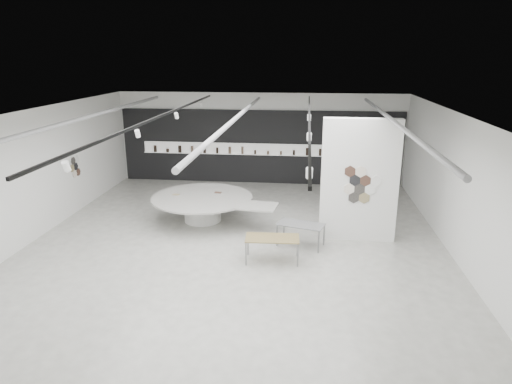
# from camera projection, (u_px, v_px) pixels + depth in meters

# --- Properties ---
(room) EXTENTS (12.02, 14.02, 3.82)m
(room) POSITION_uv_depth(u_px,v_px,m) (231.00, 177.00, 12.51)
(room) COLOR #B7B7AD
(room) RESTS_ON ground
(back_wall_display) EXTENTS (11.80, 0.27, 3.10)m
(back_wall_display) POSITION_uv_depth(u_px,v_px,m) (258.00, 147.00, 19.26)
(back_wall_display) COLOR black
(back_wall_display) RESTS_ON ground
(partition_column) EXTENTS (2.20, 0.38, 3.60)m
(partition_column) POSITION_uv_depth(u_px,v_px,m) (359.00, 181.00, 13.16)
(partition_column) COLOR white
(partition_column) RESTS_ON ground
(display_island) EXTENTS (4.40, 3.70, 0.85)m
(display_island) POSITION_uv_depth(u_px,v_px,m) (204.00, 205.00, 14.97)
(display_island) COLOR white
(display_island) RESTS_ON ground
(sample_table_wood) EXTENTS (1.45, 0.77, 0.66)m
(sample_table_wood) POSITION_uv_depth(u_px,v_px,m) (272.00, 239.00, 12.04)
(sample_table_wood) COLOR olive
(sample_table_wood) RESTS_ON ground
(sample_table_stone) EXTENTS (1.43, 1.00, 0.67)m
(sample_table_stone) POSITION_uv_depth(u_px,v_px,m) (301.00, 226.00, 13.00)
(sample_table_stone) COLOR slate
(sample_table_stone) RESTS_ON ground
(kitchen_counter) EXTENTS (1.57, 0.79, 1.19)m
(kitchen_counter) POSITION_uv_depth(u_px,v_px,m) (345.00, 178.00, 18.79)
(kitchen_counter) COLOR white
(kitchen_counter) RESTS_ON ground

